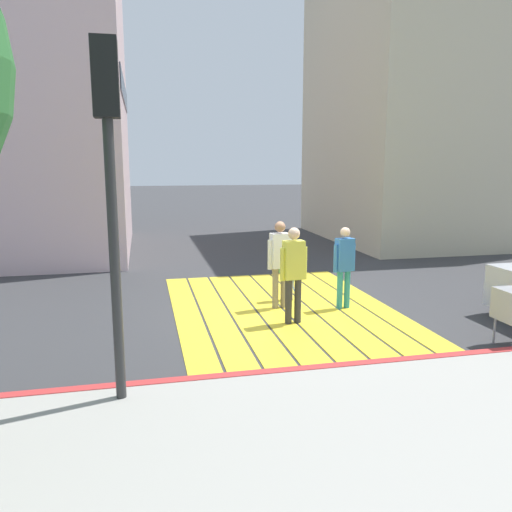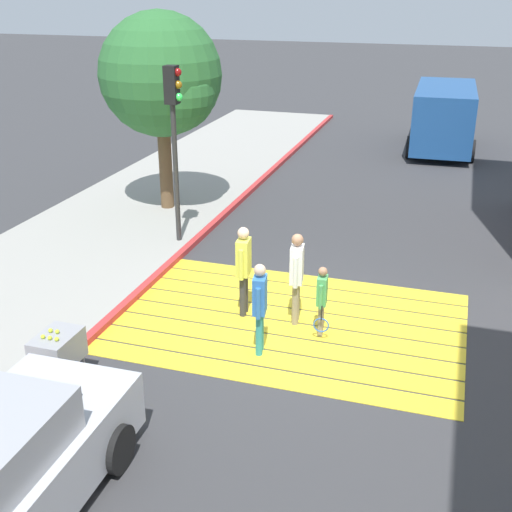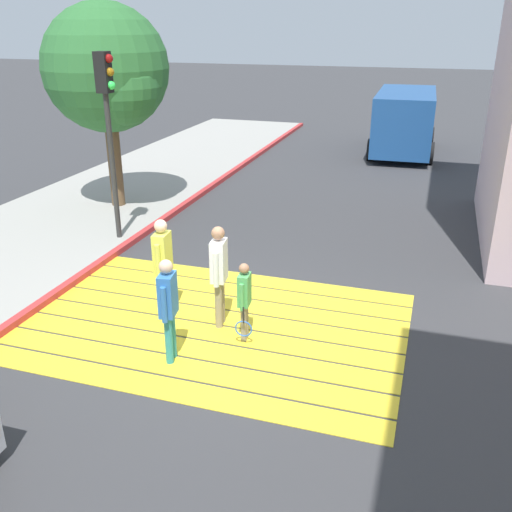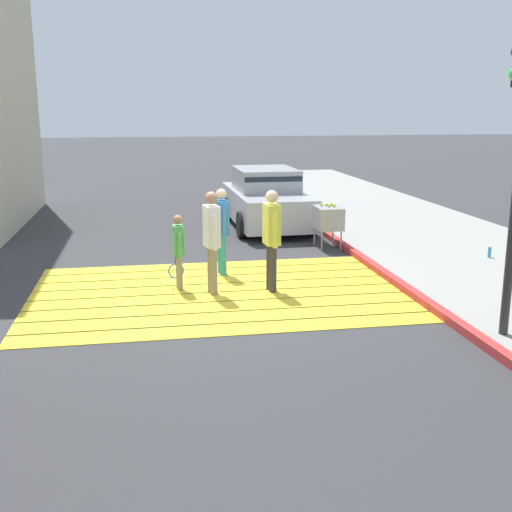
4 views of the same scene
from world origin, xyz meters
TOP-DOWN VIEW (x-y plane):
  - ground_plane at (0.00, 0.00)m, footprint 120.00×120.00m
  - crosswalk_stripes at (0.00, -0.00)m, footprint 6.40×4.35m
  - sidewalk_west at (-5.60, 0.00)m, footprint 4.80×40.00m
  - curb_painted at (-3.25, 0.00)m, footprint 0.16×40.00m
  - car_parked_near_curb at (-2.00, -5.96)m, footprint 2.03×4.33m
  - tennis_ball_cart at (-2.90, -3.17)m, footprint 0.56×0.80m
  - water_bottle at (-5.80, -1.17)m, footprint 0.07×0.07m
  - pedestrian_adult_lead at (-0.23, -1.21)m, footprint 0.27×0.48m
  - pedestrian_adult_trailing at (0.09, 0.04)m, footprint 0.28×0.51m
  - pedestrian_adult_side at (-0.94, 0.07)m, footprint 0.26×0.52m
  - pedestrian_child_with_racket at (0.65, -0.30)m, footprint 0.29×0.41m

SIDE VIEW (x-z plane):
  - ground_plane at x=0.00m, z-range 0.00..0.00m
  - crosswalk_stripes at x=0.00m, z-range 0.00..0.01m
  - sidewalk_west at x=-5.60m, z-range 0.00..0.12m
  - curb_painted at x=-3.25m, z-range 0.00..0.13m
  - water_bottle at x=-5.80m, z-range 0.12..0.34m
  - tennis_ball_cart at x=-2.90m, z-range 0.19..1.21m
  - car_parked_near_curb at x=-2.00m, z-range -0.05..1.52m
  - pedestrian_child_with_racket at x=0.65m, z-range 0.09..1.43m
  - pedestrian_adult_lead at x=-0.23m, z-range 0.14..1.80m
  - pedestrian_adult_trailing at x=0.09m, z-range 0.15..1.93m
  - pedestrian_adult_side at x=-0.94m, z-range 0.15..1.93m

